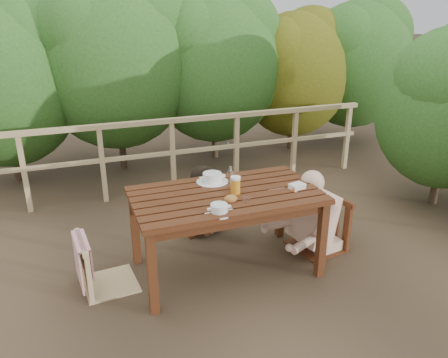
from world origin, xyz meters
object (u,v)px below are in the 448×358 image
object	(u,v)px
chair_far	(195,192)
bottle	(231,179)
woman	(194,178)
chair_right	(320,203)
soup_near	(219,209)
tumbler	(247,200)
soup_far	(212,178)
chair_left	(106,238)
diner_right	(324,183)
bread_roll	(231,199)
table	(226,232)
beer_glass	(235,186)
butter_tub	(297,187)

from	to	relation	value
chair_far	bottle	distance (m)	0.97
chair_far	woman	bearing A→B (deg)	72.53
chair_right	soup_near	bearing A→B (deg)	-81.51
woman	tumbler	world-z (taller)	woman
chair_far	soup_far	size ratio (longest dim) A/B	2.83
chair_right	bottle	bearing A→B (deg)	-99.72
chair_right	woman	world-z (taller)	woman
chair_left	diner_right	bearing A→B (deg)	-96.73
woman	diner_right	bearing A→B (deg)	123.39
chair_far	chair_right	distance (m)	1.35
chair_far	bread_roll	size ratio (longest dim) A/B	7.22
chair_left	diner_right	xyz separation A→B (m)	(2.12, -0.06, 0.24)
table	bread_roll	xyz separation A→B (m)	(-0.02, -0.18, 0.42)
beer_glass	bread_roll	bearing A→B (deg)	-124.83
table	chair_far	size ratio (longest dim) A/B	1.95
diner_right	bread_roll	size ratio (longest dim) A/B	12.03
chair_far	soup_near	xyz separation A→B (m)	(-0.17, -1.25, 0.38)
chair_left	bread_roll	world-z (taller)	chair_left
beer_glass	tumbler	bearing A→B (deg)	-84.72
chair_left	tumbler	bearing A→B (deg)	-112.82
chair_far	beer_glass	xyz separation A→B (m)	(0.09, -0.95, 0.43)
soup_near	bottle	size ratio (longest dim) A/B	1.01
chair_far	table	bearing A→B (deg)	-106.18
butter_tub	beer_glass	bearing A→B (deg)	157.60
beer_glass	tumbler	world-z (taller)	beer_glass
diner_right	beer_glass	xyz separation A→B (m)	(-0.98, -0.10, 0.14)
soup_near	tumbler	world-z (taller)	soup_near
table	soup_far	distance (m)	0.53
chair_right	diner_right	world-z (taller)	diner_right
chair_far	chair_left	bearing A→B (deg)	-160.33
bread_roll	butter_tub	bearing A→B (deg)	4.27
soup_near	tumbler	bearing A→B (deg)	17.34
soup_far	bread_roll	size ratio (longest dim) A/B	2.55
bread_roll	beer_glass	size ratio (longest dim) A/B	0.69
woman	soup_far	xyz separation A→B (m)	(-0.01, -0.63, 0.24)
table	beer_glass	size ratio (longest dim) A/B	9.64
soup_far	diner_right	bearing A→B (deg)	-12.64
table	chair_right	bearing A→B (deg)	3.00
tumbler	butter_tub	distance (m)	0.56
table	butter_tub	distance (m)	0.78
chair_left	chair_far	xyz separation A→B (m)	(1.05, 0.79, -0.05)
butter_tub	soup_near	bearing A→B (deg)	-179.05
chair_right	butter_tub	distance (m)	0.52
chair_right	tumbler	world-z (taller)	chair_right
chair_left	butter_tub	bearing A→B (deg)	-103.37
table	tumbler	xyz separation A→B (m)	(0.09, -0.26, 0.42)
woman	tumbler	bearing A→B (deg)	78.04
chair_left	diner_right	size ratio (longest dim) A/B	0.66
chair_far	tumbler	size ratio (longest dim) A/B	11.80
woman	bottle	distance (m)	0.93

